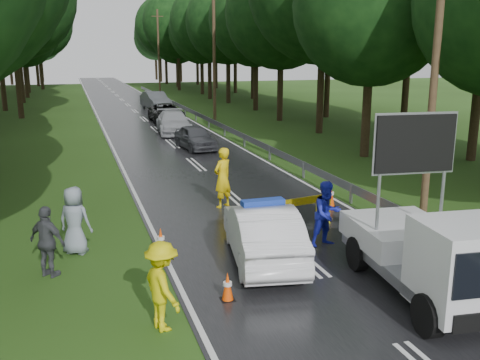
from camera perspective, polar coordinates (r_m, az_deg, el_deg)
name	(u,v)px	position (r m, az deg, el deg)	size (l,w,h in m)	color
ground	(300,256)	(14.08, 6.39, -8.04)	(160.00, 160.00, 0.00)	#244112
road	(144,119)	(42.59, -10.22, 6.41)	(7.00, 140.00, 0.02)	black
guardrail	(191,111)	(42.84, -5.24, 7.33)	(0.12, 60.06, 0.70)	gray
utility_pole_near	(436,55)	(17.51, 20.20, 12.43)	(1.40, 0.24, 10.00)	#473220
utility_pole_mid	(214,53)	(41.32, -2.78, 13.42)	(1.40, 0.24, 10.00)	#473220
utility_pole_far	(159,52)	(66.78, -8.67, 13.34)	(1.40, 0.24, 10.00)	#473220
police_sedan	(263,233)	(13.50, 2.42, -5.65)	(2.24, 4.57, 1.59)	white
work_truck	(437,254)	(12.02, 20.28, -7.41)	(2.59, 4.98, 3.82)	gray
barrier	(299,206)	(15.83, 6.27, -2.76)	(2.32, 0.48, 0.97)	yellow
officer	(223,178)	(17.94, -1.87, 0.23)	(0.75, 0.49, 2.06)	yellow
civilian	(327,214)	(14.62, 9.26, -3.57)	(0.88, 0.68, 1.80)	#1B22B0
bystander_left	(162,286)	(10.32, -8.30, -11.14)	(1.13, 0.65, 1.75)	#D4C80B
bystander_mid	(48,242)	(13.27, -19.84, -6.22)	(1.00, 0.42, 1.71)	#414249
bystander_right	(75,220)	(14.52, -17.23, -4.15)	(0.88, 0.57, 1.80)	gray
queue_car_first	(195,137)	(29.03, -4.79, 4.55)	(1.50, 3.74, 1.27)	#38393F
queue_car_second	(173,122)	(34.83, -7.12, 6.13)	(2.00, 4.92, 1.43)	#9EA0A6
queue_car_third	(166,113)	(40.80, -7.87, 7.12)	(2.22, 4.82, 1.34)	black
queue_car_fourth	(155,100)	(49.80, -9.01, 8.38)	(1.69, 4.84, 1.60)	#3B3E42
cone_near_left	(228,287)	(11.54, -1.34, -11.33)	(0.30, 0.30, 0.64)	black
cone_center	(263,242)	(13.90, 2.51, -6.65)	(0.36, 0.36, 0.75)	black
cone_far	(278,210)	(16.83, 4.10, -3.19)	(0.31, 0.31, 0.66)	black
cone_left_mid	(161,241)	(14.20, -8.45, -6.45)	(0.33, 0.33, 0.71)	black
cone_right	(330,196)	(18.42, 9.62, -1.67)	(0.37, 0.37, 0.79)	black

